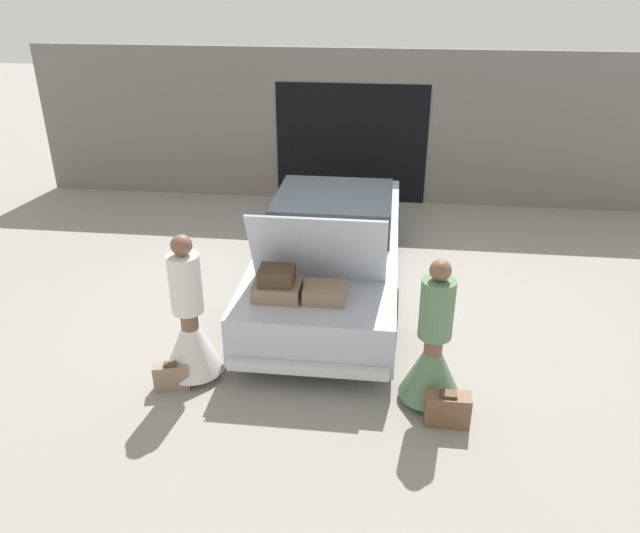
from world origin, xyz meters
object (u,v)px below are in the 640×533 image
car (331,247)px  suitcase_beside_left_person (172,376)px  suitcase_beside_right_person (447,409)px  person_left (190,328)px  person_right (433,354)px

car → suitcase_beside_left_person: size_ratio=12.51×
suitcase_beside_left_person → suitcase_beside_right_person: size_ratio=0.89×
person_left → suitcase_beside_left_person: person_left is taller
car → person_left: size_ratio=2.94×
person_right → person_left: bearing=93.9°
car → person_left: bearing=-118.6°
suitcase_beside_left_person → person_left: bearing=58.3°
car → suitcase_beside_right_person: (1.45, -2.85, -0.40)m
car → suitcase_beside_left_person: car is taller
person_left → suitcase_beside_right_person: (2.73, -0.50, -0.43)m
person_left → suitcase_beside_right_person: size_ratio=3.80×
person_right → suitcase_beside_left_person: person_right is taller
person_right → suitcase_beside_right_person: bearing=-149.2°
person_left → suitcase_beside_left_person: bearing=-31.2°
person_left → person_right: person_left is taller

